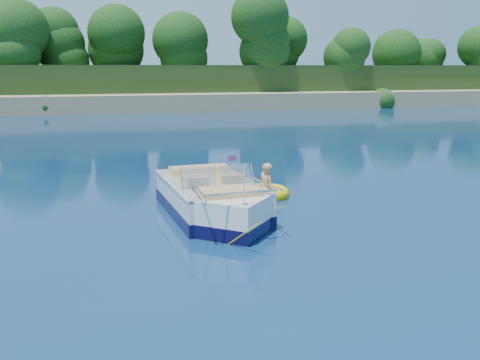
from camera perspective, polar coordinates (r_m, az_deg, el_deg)
The scene contains 6 objects.
ground at distance 12.65m, azimuth 1.57°, elevation -5.67°, with size 160.00×160.00×0.00m, color #091944.
shoreline at distance 75.45m, azimuth -12.67°, elevation 9.52°, with size 170.00×59.00×6.00m.
treeline at distance 52.70m, azimuth -11.64°, elevation 13.61°, with size 150.00×7.12×8.19m.
motorboat at distance 13.89m, azimuth -2.75°, elevation -2.38°, with size 2.44×6.05×2.01m.
tow_tube at distance 16.18m, azimuth 2.77°, elevation -1.38°, with size 1.88×1.88×0.38m.
boy at distance 16.13m, azimuth 2.70°, elevation -1.78°, with size 0.61×0.40×1.67m, color tan.
Camera 1 is at (-3.48, -11.54, 3.83)m, focal length 40.00 mm.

